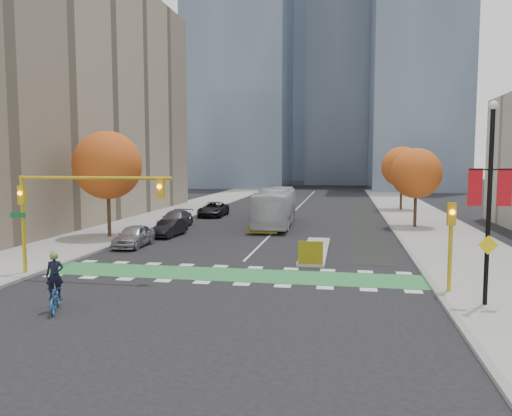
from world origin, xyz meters
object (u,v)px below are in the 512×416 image
at_px(traffic_signal_east, 451,233).
at_px(parked_car_d, 213,209).
at_px(parked_car_c, 175,219).
at_px(bus, 275,207).
at_px(banner_lamppost, 490,194).
at_px(parked_car_b, 170,228).
at_px(cyclist, 55,292).
at_px(tree_east_near, 416,173).
at_px(parked_car_a, 134,236).
at_px(tree_east_far, 402,167).
at_px(traffic_signal_west, 68,199).
at_px(tree_west, 108,165).
at_px(hazard_board, 310,253).

relative_size(traffic_signal_east, parked_car_d, 0.74).
bearing_deg(parked_car_c, bus, 17.20).
relative_size(banner_lamppost, parked_car_b, 1.99).
relative_size(cyclist, bus, 0.19).
height_order(parked_car_b, parked_car_d, parked_car_d).
height_order(tree_east_near, cyclist, tree_east_near).
bearing_deg(cyclist, parked_car_a, 78.63).
xyz_separation_m(banner_lamppost, parked_car_a, (-20.04, 11.20, -3.85)).
distance_m(tree_east_far, bus, 21.24).
distance_m(traffic_signal_west, parked_car_d, 28.86).
height_order(cyclist, bus, bus).
height_order(tree_east_near, bus, tree_east_near).
bearing_deg(parked_car_b, banner_lamppost, -35.64).
distance_m(tree_east_far, parked_car_c, 29.24).
distance_m(traffic_signal_west, parked_car_c, 19.52).
height_order(traffic_signal_west, cyclist, traffic_signal_west).
height_order(tree_east_far, parked_car_c, tree_east_far).
height_order(bus, parked_car_b, bus).
distance_m(bus, parked_car_c, 9.11).
distance_m(tree_west, cyclist, 19.72).
bearing_deg(parked_car_a, parked_car_d, 87.47).
relative_size(tree_east_far, parked_car_d, 1.39).
bearing_deg(cyclist, tree_west, 86.70).
bearing_deg(parked_car_a, bus, 56.35).
relative_size(tree_east_far, parked_car_a, 1.72).
xyz_separation_m(parked_car_a, parked_car_c, (-0.46, 10.00, -0.00)).
bearing_deg(bus, traffic_signal_west, -111.17).
bearing_deg(hazard_board, tree_east_far, 75.88).
height_order(parked_car_b, parked_car_c, parked_car_c).
distance_m(cyclist, parked_car_c, 24.90).
relative_size(traffic_signal_east, parked_car_c, 0.78).
bearing_deg(bus, traffic_signal_east, -65.89).
distance_m(parked_car_b, parked_car_d, 14.47).
height_order(hazard_board, traffic_signal_east, traffic_signal_east).
bearing_deg(parked_car_c, parked_car_b, -76.44).
height_order(tree_west, banner_lamppost, banner_lamppost).
xyz_separation_m(tree_east_far, banner_lamppost, (-1.00, -40.50, -0.63)).
bearing_deg(parked_car_b, tree_west, -153.83).
relative_size(traffic_signal_east, bus, 0.33).
bearing_deg(traffic_signal_west, tree_east_near, 48.48).
height_order(tree_east_near, traffic_signal_west, tree_east_near).
distance_m(tree_east_near, bus, 12.78).
distance_m(parked_car_a, parked_car_d, 19.47).
xyz_separation_m(tree_east_near, cyclist, (-17.37, -27.94, -4.07)).
bearing_deg(traffic_signal_east, parked_car_c, 135.43).
height_order(banner_lamppost, parked_car_a, banner_lamppost).
relative_size(traffic_signal_west, parked_car_a, 1.91).
distance_m(hazard_board, traffic_signal_east, 8.26).
bearing_deg(bus, tree_east_near, 0.19).
distance_m(banner_lamppost, parked_car_d, 36.57).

